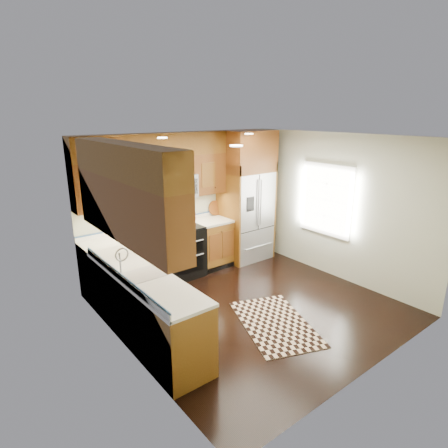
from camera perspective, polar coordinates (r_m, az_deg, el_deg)
ground at (r=6.05m, az=4.14°, el=-12.34°), size 4.00×4.00×0.00m
wall_back at (r=7.09m, az=-6.52°, el=3.27°), size 4.00×0.02×2.60m
wall_left at (r=4.51m, az=-14.83°, el=-5.11°), size 0.02×4.00×2.60m
wall_right at (r=7.00m, az=16.64°, el=2.50°), size 0.02×4.00×2.60m
window at (r=7.07m, az=15.29°, el=3.59°), size 0.04×1.10×1.30m
base_cabinets at (r=5.89m, az=-10.86°, el=-8.56°), size 2.85×3.00×0.90m
countertop at (r=5.86m, az=-10.40°, el=-3.66°), size 2.86×3.01×0.04m
upper_cabinets at (r=5.62m, az=-11.90°, el=7.05°), size 2.85×3.00×1.15m
range at (r=6.94m, az=-6.61°, el=-4.22°), size 0.76×0.67×0.95m
microwave at (r=6.72m, az=-7.54°, el=5.63°), size 0.76×0.40×0.42m
refrigerator at (r=7.55m, az=3.41°, el=4.21°), size 0.98×0.75×2.60m
sink_faucet at (r=4.92m, az=-12.79°, el=-6.98°), size 0.54×0.44×0.37m
rug at (r=5.64m, az=7.76°, el=-14.73°), size 1.39×1.73×0.01m
knife_block at (r=6.54m, az=-11.94°, el=-0.44°), size 0.11×0.14×0.26m
utensil_crock at (r=7.17m, az=-4.76°, el=1.35°), size 0.12×0.12×0.29m
cutting_board at (r=7.53m, az=-1.34°, el=1.44°), size 0.32×0.32×0.02m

